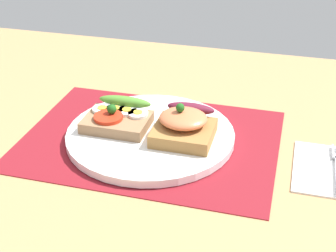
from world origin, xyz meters
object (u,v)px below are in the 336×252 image
Objects in this scene: sandwich_egg_tomato at (118,117)px; napkin at (334,170)px; plate at (150,135)px; sandwich_salmon at (184,125)px.

napkin is (34.97, -2.09, -2.76)cm from sandwich_egg_tomato.
sandwich_egg_tomato reaches higher than napkin.
plate is 2.65× the size of sandwich_salmon.
sandwich_egg_tomato reaches higher than plate.
plate is at bearing -6.18° from sandwich_egg_tomato.
plate is 1.98× the size of napkin.
napkin is at bearing -3.38° from sandwich_salmon.
plate is at bearing 179.27° from sandwich_salmon.
sandwich_egg_tomato is at bearing 173.82° from plate.
plate reaches higher than napkin.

